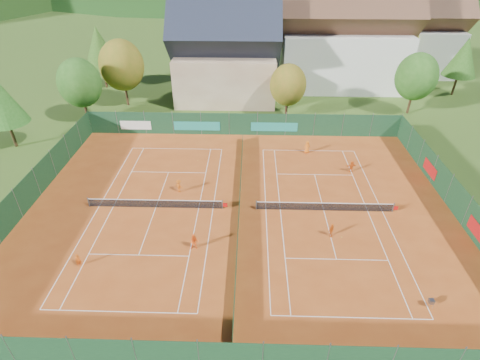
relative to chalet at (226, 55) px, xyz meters
name	(u,v)px	position (x,y,z in m)	size (l,w,h in m)	color
ground	(239,209)	(3.00, -30.00, -6.64)	(600.00, 600.00, 0.00)	#304F18
clay_pad	(239,209)	(3.00, -30.00, -6.62)	(40.00, 32.00, 0.01)	#A64618
court_markings_left	(156,207)	(-5.00, -30.00, -6.61)	(11.03, 23.83, 0.00)	white
court_markings_right	(324,210)	(11.00, -30.00, -6.61)	(11.03, 23.83, 0.00)	white
tennis_net_left	(157,203)	(-4.85, -30.00, -6.12)	(13.30, 0.10, 1.02)	#59595B
tennis_net_right	(326,206)	(11.15, -30.00, -6.12)	(13.30, 0.10, 1.02)	#59595B
court_divider	(239,205)	(3.00, -30.00, -6.12)	(0.03, 28.80, 1.00)	#14381E
fence_north	(240,124)	(2.54, -14.01, -5.16)	(40.00, 0.10, 3.00)	#143820
fence_south	(231,359)	(3.00, -46.00, -5.12)	(40.00, 0.04, 3.00)	#14371E
fence_west	(28,193)	(-17.00, -30.00, -5.12)	(0.04, 32.00, 3.00)	#13361B
fence_east	(457,200)	(23.00, -29.95, -5.14)	(0.09, 32.00, 3.00)	#13361D
chalet	(226,55)	(0.00, 0.00, 0.00)	(16.20, 12.00, 16.00)	beige
hotel_block_a	(343,42)	(19.00, 6.00, 0.76)	(21.60, 11.00, 17.25)	silver
hotel_block_b	(411,36)	(33.00, 14.00, -0.01)	(17.28, 10.00, 15.50)	silver
tree_west_front	(80,83)	(-19.00, -10.00, -1.23)	(5.72, 5.72, 8.69)	#4E2E1B
tree_west_mid	(122,65)	(-15.00, -4.00, -0.56)	(6.44, 6.44, 9.78)	#412917
tree_west_back	(99,47)	(-21.00, 4.00, 0.11)	(5.60, 5.60, 10.00)	#472B19
tree_center	(288,85)	(9.00, -8.00, -1.91)	(5.01, 5.01, 7.60)	#422717
tree_east_front	(416,77)	(27.00, -6.00, -1.23)	(5.72, 5.72, 8.69)	#432A18
tree_east_mid	(464,57)	(37.00, 2.00, -0.56)	(5.04, 5.04, 9.00)	#442D18
tree_west_side	(0,99)	(-25.00, -18.00, -0.56)	(5.04, 5.04, 9.00)	#412D17
tree_east_back	(396,40)	(29.00, 10.00, 0.12)	(7.15, 7.15, 10.86)	#473119
mountain_backdrop	(292,46)	(31.54, 203.48, -46.26)	(820.00, 530.00, 242.00)	black
ball_hopper	(432,301)	(16.64, -40.81, -6.07)	(0.34, 0.34, 0.80)	slate
loose_ball_0	(140,255)	(-4.89, -36.46, -6.59)	(0.07, 0.07, 0.07)	#CCD833
loose_ball_1	(270,289)	(5.52, -39.60, -6.59)	(0.07, 0.07, 0.07)	#CCD833
loose_ball_2	(269,179)	(5.99, -24.65, -6.59)	(0.07, 0.07, 0.07)	#CCD833
loose_ball_3	(198,160)	(-2.11, -20.93, -6.59)	(0.07, 0.07, 0.07)	#CCD833
loose_ball_4	(342,237)	(11.93, -33.74, -6.59)	(0.07, 0.07, 0.07)	#CCD833
player_left_near	(78,260)	(-9.32, -37.69, -6.03)	(0.44, 0.29, 1.20)	#CE5412
player_left_mid	(194,242)	(-0.51, -35.53, -5.87)	(0.74, 0.57, 1.52)	#F55A15
player_left_far	(179,186)	(-3.18, -27.26, -5.92)	(0.91, 0.52, 1.41)	#CD5B12
player_right_near	(331,230)	(10.99, -33.60, -5.96)	(0.78, 0.32, 1.33)	#CF5A12
player_right_far_a	(307,147)	(10.72, -18.64, -5.84)	(0.76, 0.50, 1.56)	orange
player_right_far_b	(351,166)	(15.05, -22.85, -5.96)	(1.23, 0.39, 1.33)	#D15212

